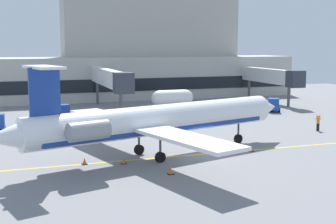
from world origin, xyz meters
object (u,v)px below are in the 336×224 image
object	(u,v)px
regional_jet	(156,121)
pushback_tractor	(68,113)
fuel_tank	(172,98)
belt_loader	(273,105)
marshaller	(318,123)

from	to	relation	value
regional_jet	pushback_tractor	xyz separation A→B (m)	(-4.87, 22.85, -2.33)
regional_jet	fuel_tank	distance (m)	31.34
belt_loader	fuel_tank	size ratio (longest dim) A/B	0.64
fuel_tank	pushback_tractor	bearing A→B (deg)	-159.67
pushback_tractor	marshaller	bearing A→B (deg)	-33.01
fuel_tank	belt_loader	bearing A→B (deg)	-31.88
pushback_tractor	belt_loader	world-z (taller)	pushback_tractor
regional_jet	fuel_tank	world-z (taller)	regional_jet
regional_jet	pushback_tractor	world-z (taller)	regional_jet
pushback_tractor	belt_loader	xyz separation A→B (m)	(29.59, -1.91, -0.00)
belt_loader	fuel_tank	distance (m)	15.29
fuel_tank	marshaller	size ratio (longest dim) A/B	3.61
belt_loader	marshaller	bearing A→B (deg)	-102.74
regional_jet	belt_loader	bearing A→B (deg)	40.26
regional_jet	marshaller	world-z (taller)	regional_jet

